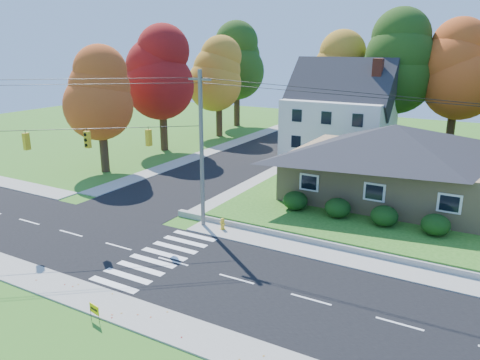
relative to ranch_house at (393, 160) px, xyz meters
The scene contains 20 objects.
ground 18.18m from the ranch_house, 116.57° to the right, with size 120.00×120.00×0.00m, color #3D7923.
road_main 18.18m from the ranch_house, 116.57° to the right, with size 90.00×8.00×0.02m, color black.
road_cross 19.15m from the ranch_house, 147.99° to the left, with size 8.00×44.00×0.02m, color black.
sidewalk_north 13.98m from the ranch_house, 126.03° to the right, with size 90.00×2.00×0.08m, color #9C9A90.
sidewalk_south 22.70m from the ranch_house, 110.85° to the right, with size 90.00×2.00×0.08m, color #9C9A90.
lawn 7.69m from the ranch_house, 45.00° to the left, with size 30.00×30.00×0.50m, color #3D7923.
ranch_house is the anchor object (origin of this frame).
colonial_house 14.46m from the ranch_house, 123.55° to the left, with size 10.40×8.40×9.60m.
hedge_row 6.57m from the ranch_house, 94.61° to the right, with size 10.70×1.70×1.27m.
traffic_infrastructure 16.87m from the ranch_house, 119.09° to the right, with size 38.10×10.66×10.00m.
tree_lot_0 21.20m from the ranch_house, 119.05° to the left, with size 6.72×6.72×12.51m.
tree_lot_1 18.58m from the ranch_house, 103.24° to the left, with size 7.84×7.84×14.60m.
tree_lot_2 18.99m from the ranch_house, 83.66° to the left, with size 7.28×7.28×13.56m.
tree_west_0 25.61m from the ranch_house, behind, with size 6.16×6.16×11.47m.
tree_west_1 27.18m from the ranch_house, 167.01° to the left, with size 7.28×7.28×13.56m.
tree_west_2 30.03m from the ranch_house, 147.38° to the left, with size 6.72×6.72×12.51m.
tree_west_3 36.60m from the ranch_house, 138.37° to the left, with size 7.84×7.84×14.60m.
white_car 22.94m from the ranch_house, 129.86° to the left, with size 1.73×4.96×1.64m, color #ADAEC0.
fire_hydrant 13.76m from the ranch_house, 126.58° to the right, with size 0.46×0.36×0.82m.
yard_sign 23.57m from the ranch_house, 108.42° to the right, with size 0.64×0.15×0.81m.
Camera 1 is at (14.65, -18.41, 11.45)m, focal length 35.00 mm.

